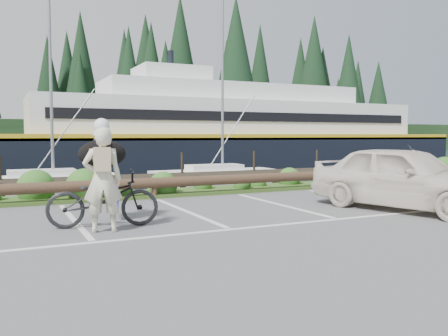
{
  "coord_description": "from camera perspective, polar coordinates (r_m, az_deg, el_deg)",
  "views": [
    {
      "loc": [
        -4.0,
        -8.51,
        1.83
      ],
      "look_at": [
        0.46,
        0.89,
        1.1
      ],
      "focal_mm": 38.0,
      "sensor_mm": 36.0,
      "label": 1
    }
  ],
  "objects": [
    {
      "name": "log_rail",
      "position": [
        13.82,
        -8.37,
        -3.64
      ],
      "size": [
        32.0,
        0.3,
        0.6
      ],
      "primitive_type": null,
      "color": "#443021",
      "rests_on": "ground"
    },
    {
      "name": "vegetation_strip",
      "position": [
        14.48,
        -9.18,
        -3.1
      ],
      "size": [
        34.0,
        1.6,
        0.1
      ],
      "primitive_type": "cube",
      "color": "#3D5B21",
      "rests_on": "ground"
    },
    {
      "name": "parked_car",
      "position": [
        12.34,
        20.9,
        -1.08
      ],
      "size": [
        3.03,
        4.97,
        1.58
      ],
      "primitive_type": "imported",
      "rotation": [
        0.0,
        0.0,
        0.27
      ],
      "color": "silver",
      "rests_on": "ground"
    },
    {
      "name": "cyclist",
      "position": [
        9.15,
        -14.4,
        -1.39
      ],
      "size": [
        0.8,
        0.6,
        1.98
      ],
      "primitive_type": "imported",
      "rotation": [
        0.0,
        0.0,
        2.95
      ],
      "color": "beige",
      "rests_on": "ground"
    },
    {
      "name": "harbor_backdrop",
      "position": [
        87.1,
        -22.52,
        2.49
      ],
      "size": [
        170.0,
        160.0,
        30.0
      ],
      "color": "#172A37",
      "rests_on": "ground"
    },
    {
      "name": "ground",
      "position": [
        9.57,
        -0.21,
        -7.0
      ],
      "size": [
        72.0,
        72.0,
        0.0
      ],
      "primitive_type": "plane",
      "color": "#525254"
    },
    {
      "name": "bicycle",
      "position": [
        9.7,
        -14.35,
        -3.58
      ],
      "size": [
        2.27,
        1.16,
        1.14
      ],
      "primitive_type": "imported",
      "rotation": [
        0.0,
        0.0,
        1.38
      ],
      "color": "black",
      "rests_on": "ground"
    },
    {
      "name": "dog",
      "position": [
        10.32,
        -14.44,
        1.66
      ],
      "size": [
        0.68,
        1.08,
        0.58
      ],
      "primitive_type": "ellipsoid",
      "rotation": [
        0.0,
        0.0,
        1.38
      ],
      "color": "black",
      "rests_on": "bicycle"
    }
  ]
}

